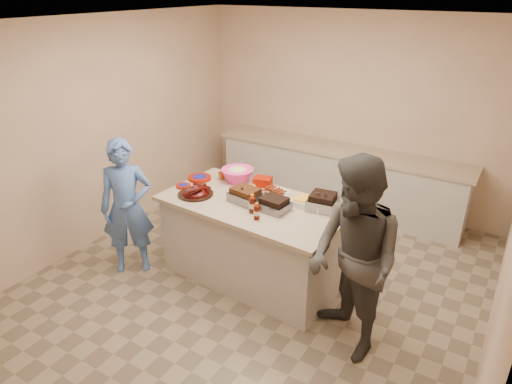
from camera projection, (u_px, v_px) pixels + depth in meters
The scene contains 20 objects.
room at pixel (259, 282), 5.04m from camera, with size 4.50×5.00×2.70m, color beige, non-canonical shape.
back_counter at pixel (338, 178), 6.55m from camera, with size 3.60×0.64×0.90m, color beige, non-canonical shape.
island at pixel (254, 276), 5.13m from camera, with size 1.95×1.03×0.92m, color beige, non-canonical shape.
rib_platter at pixel (196, 195), 4.92m from camera, with size 0.38×0.38×0.15m, color #440604, non-canonical shape.
pulled_pork_tray at pixel (245, 202), 4.77m from camera, with size 0.32×0.24×0.10m, color #47230F.
brisket_tray at pixel (274, 210), 4.58m from camera, with size 0.29×0.24×0.09m, color black.
roasting_pan at pixel (322, 209), 4.62m from camera, with size 0.28×0.28×0.11m, color gray.
coleslaw_bowl at pixel (238, 181), 5.26m from camera, with size 0.37×0.37×0.26m, color #FF349C, non-canonical shape.
sausage_plate at pixel (275, 193), 4.95m from camera, with size 0.30×0.30×0.05m, color silver.
mac_cheese_dish at pixel (310, 206), 4.67m from camera, with size 0.32×0.23×0.08m, color yellow.
bbq_bottle_a at pixel (252, 212), 4.54m from camera, with size 0.07×0.07×0.20m, color #3E0C03.
bbq_bottle_b at pixel (257, 219), 4.42m from camera, with size 0.06×0.06×0.17m, color #3E0C03.
mustard_bottle at pixel (254, 193), 4.96m from camera, with size 0.04×0.04×0.12m, color #F1AE1B.
sauce_bowl at pixel (266, 198), 4.86m from camera, with size 0.14×0.04×0.14m, color silver.
plate_stack_large at pixel (200, 179), 5.31m from camera, with size 0.27×0.27×0.03m, color #8E0F00.
plate_stack_small at pixel (183, 187), 5.11m from camera, with size 0.16×0.16×0.02m, color #8E0F00.
plastic_cup at pixel (222, 179), 5.31m from camera, with size 0.09×0.08×0.09m, color #A94916.
basket_stack at pixel (263, 186), 5.14m from camera, with size 0.20×0.15×0.10m, color #8E0F00.
guest_blue at pixel (135, 267), 5.30m from camera, with size 0.57×1.55×0.37m, color #4E78C7.
guest_gray at pixel (345, 344), 4.17m from camera, with size 0.88×1.81×0.68m, color #484641.
Camera 1 is at (2.15, -3.56, 3.01)m, focal length 32.00 mm.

